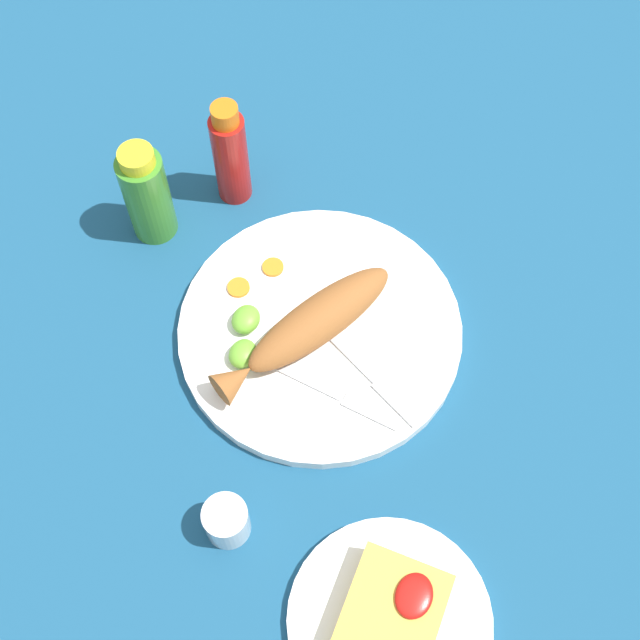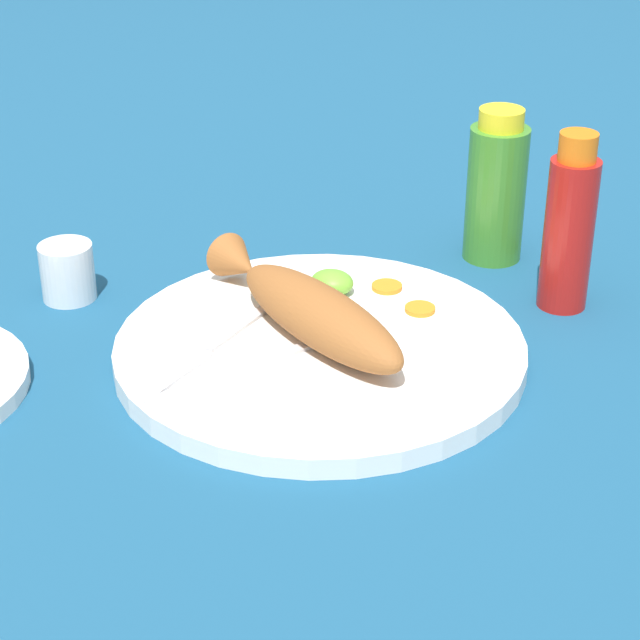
{
  "view_description": "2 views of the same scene",
  "coord_description": "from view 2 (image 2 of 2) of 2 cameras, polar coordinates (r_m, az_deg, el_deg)",
  "views": [
    {
      "loc": [
        -0.46,
        -0.18,
        0.98
      ],
      "look_at": [
        0.0,
        0.0,
        0.04
      ],
      "focal_mm": 50.0,
      "sensor_mm": 36.0,
      "label": 1
    },
    {
      "loc": [
        0.36,
        -0.77,
        0.49
      ],
      "look_at": [
        0.0,
        0.0,
        0.04
      ],
      "focal_mm": 65.0,
      "sensor_mm": 36.0,
      "label": 2
    }
  ],
  "objects": [
    {
      "name": "ground_plane",
      "position": [
        0.98,
        0.0,
        -1.95
      ],
      "size": [
        4.0,
        4.0,
        0.0
      ],
      "primitive_type": "plane",
      "color": "navy"
    },
    {
      "name": "main_plate",
      "position": [
        0.98,
        0.0,
        -1.5
      ],
      "size": [
        0.35,
        0.35,
        0.02
      ],
      "primitive_type": "cylinder",
      "color": "white",
      "rests_on": "ground_plane"
    },
    {
      "name": "fried_fish",
      "position": [
        0.98,
        -0.55,
        0.56
      ],
      "size": [
        0.25,
        0.17,
        0.05
      ],
      "rotation": [
        0.0,
        0.0,
        -0.51
      ],
      "color": "#935628",
      "rests_on": "main_plate"
    },
    {
      "name": "fork_near",
      "position": [
        0.93,
        -4.26,
        -2.64
      ],
      "size": [
        0.1,
        0.17,
        0.0
      ],
      "rotation": [
        0.0,
        0.0,
        4.25
      ],
      "color": "silver",
      "rests_on": "main_plate"
    },
    {
      "name": "fork_far",
      "position": [
        0.97,
        -5.4,
        -1.37
      ],
      "size": [
        0.03,
        0.19,
        0.0
      ],
      "rotation": [
        0.0,
        0.0,
        4.61
      ],
      "color": "silver",
      "rests_on": "main_plate"
    },
    {
      "name": "carrot_slice_near",
      "position": [
        1.03,
        4.95,
        0.55
      ],
      "size": [
        0.03,
        0.03,
        0.0
      ],
      "primitive_type": "cylinder",
      "color": "orange",
      "rests_on": "main_plate"
    },
    {
      "name": "carrot_slice_mid",
      "position": [
        1.06,
        3.31,
        1.65
      ],
      "size": [
        0.03,
        0.03,
        0.0
      ],
      "primitive_type": "cylinder",
      "color": "orange",
      "rests_on": "main_plate"
    },
    {
      "name": "lime_wedge_main",
      "position": [
        1.05,
        0.6,
        1.87
      ],
      "size": [
        0.04,
        0.03,
        0.02
      ],
      "primitive_type": "ellipsoid",
      "color": "#6BB233",
      "rests_on": "main_plate"
    },
    {
      "name": "lime_wedge_side",
      "position": [
        1.05,
        -1.89,
        1.97
      ],
      "size": [
        0.04,
        0.03,
        0.02
      ],
      "primitive_type": "ellipsoid",
      "color": "#6BB233",
      "rests_on": "main_plate"
    },
    {
      "name": "hot_sauce_bottle_red",
      "position": [
        1.06,
        12.17,
        4.49
      ],
      "size": [
        0.05,
        0.05,
        0.17
      ],
      "color": "#B21914",
      "rests_on": "ground_plane"
    },
    {
      "name": "hot_sauce_bottle_green",
      "position": [
        1.15,
        8.67,
        6.41
      ],
      "size": [
        0.06,
        0.06,
        0.15
      ],
      "color": "#3D8428",
      "rests_on": "ground_plane"
    },
    {
      "name": "salt_cup",
      "position": [
        1.1,
        -12.31,
        2.18
      ],
      "size": [
        0.05,
        0.05,
        0.05
      ],
      "color": "silver",
      "rests_on": "ground_plane"
    }
  ]
}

